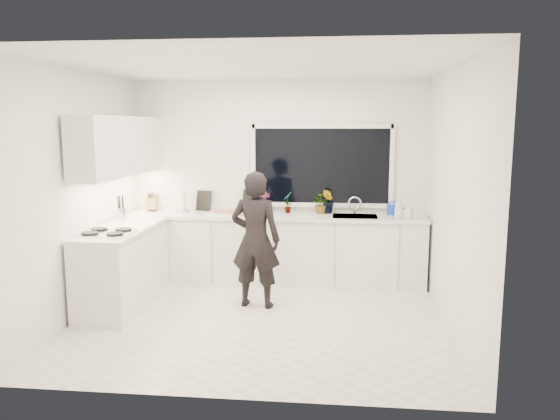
# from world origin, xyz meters

# --- Properties ---
(floor) EXTENTS (4.00, 3.50, 0.02)m
(floor) POSITION_xyz_m (0.00, 0.00, -0.01)
(floor) COLOR beige
(floor) RESTS_ON ground
(wall_back) EXTENTS (4.00, 0.02, 2.70)m
(wall_back) POSITION_xyz_m (0.00, 1.76, 1.35)
(wall_back) COLOR white
(wall_back) RESTS_ON ground
(wall_left) EXTENTS (0.02, 3.50, 2.70)m
(wall_left) POSITION_xyz_m (-2.01, 0.00, 1.35)
(wall_left) COLOR white
(wall_left) RESTS_ON ground
(wall_right) EXTENTS (0.02, 3.50, 2.70)m
(wall_right) POSITION_xyz_m (2.01, 0.00, 1.35)
(wall_right) COLOR white
(wall_right) RESTS_ON ground
(ceiling) EXTENTS (4.00, 3.50, 0.02)m
(ceiling) POSITION_xyz_m (0.00, 0.00, 2.71)
(ceiling) COLOR white
(ceiling) RESTS_ON wall_back
(window) EXTENTS (1.80, 0.02, 1.00)m
(window) POSITION_xyz_m (0.60, 1.73, 1.55)
(window) COLOR black
(window) RESTS_ON wall_back
(base_cabinets_back) EXTENTS (3.92, 0.58, 0.88)m
(base_cabinets_back) POSITION_xyz_m (0.00, 1.45, 0.44)
(base_cabinets_back) COLOR white
(base_cabinets_back) RESTS_ON floor
(base_cabinets_left) EXTENTS (0.58, 1.60, 0.88)m
(base_cabinets_left) POSITION_xyz_m (-1.67, 0.35, 0.44)
(base_cabinets_left) COLOR white
(base_cabinets_left) RESTS_ON floor
(countertop_back) EXTENTS (3.94, 0.62, 0.04)m
(countertop_back) POSITION_xyz_m (0.00, 1.44, 0.90)
(countertop_back) COLOR silver
(countertop_back) RESTS_ON base_cabinets_back
(countertop_left) EXTENTS (0.62, 1.60, 0.04)m
(countertop_left) POSITION_xyz_m (-1.67, 0.35, 0.90)
(countertop_left) COLOR silver
(countertop_left) RESTS_ON base_cabinets_left
(upper_cabinets) EXTENTS (0.34, 2.10, 0.70)m
(upper_cabinets) POSITION_xyz_m (-1.79, 0.70, 1.85)
(upper_cabinets) COLOR white
(upper_cabinets) RESTS_ON wall_left
(sink) EXTENTS (0.58, 0.42, 0.14)m
(sink) POSITION_xyz_m (1.05, 1.45, 0.87)
(sink) COLOR silver
(sink) RESTS_ON countertop_back
(faucet) EXTENTS (0.03, 0.03, 0.22)m
(faucet) POSITION_xyz_m (1.05, 1.65, 1.03)
(faucet) COLOR silver
(faucet) RESTS_ON countertop_back
(stovetop) EXTENTS (0.56, 0.48, 0.03)m
(stovetop) POSITION_xyz_m (-1.69, -0.00, 0.94)
(stovetop) COLOR black
(stovetop) RESTS_ON countertop_left
(person) EXTENTS (0.62, 0.45, 1.58)m
(person) POSITION_xyz_m (-0.11, 0.44, 0.79)
(person) COLOR black
(person) RESTS_ON floor
(pizza_tray) EXTENTS (0.56, 0.50, 0.03)m
(pizza_tray) POSITION_xyz_m (-0.66, 1.42, 0.94)
(pizza_tray) COLOR #B9B9BD
(pizza_tray) RESTS_ON countertop_back
(pizza) EXTENTS (0.51, 0.44, 0.01)m
(pizza) POSITION_xyz_m (-0.66, 1.42, 0.95)
(pizza) COLOR red
(pizza) RESTS_ON pizza_tray
(watering_can) EXTENTS (0.15, 0.15, 0.13)m
(watering_can) POSITION_xyz_m (1.54, 1.61, 0.98)
(watering_can) COLOR #1538C8
(watering_can) RESTS_ON countertop_back
(paper_towel_roll) EXTENTS (0.12, 0.12, 0.26)m
(paper_towel_roll) POSITION_xyz_m (-1.28, 1.55, 1.05)
(paper_towel_roll) COLOR silver
(paper_towel_roll) RESTS_ON countertop_back
(knife_block) EXTENTS (0.14, 0.12, 0.22)m
(knife_block) POSITION_xyz_m (-1.72, 1.59, 1.03)
(knife_block) COLOR #986747
(knife_block) RESTS_ON countertop_back
(utensil_crock) EXTENTS (0.16, 0.16, 0.16)m
(utensil_crock) POSITION_xyz_m (-1.85, 0.80, 1.00)
(utensil_crock) COLOR silver
(utensil_crock) RESTS_ON countertop_left
(picture_frame_large) EXTENTS (0.22, 0.08, 0.28)m
(picture_frame_large) POSITION_xyz_m (-1.02, 1.69, 1.06)
(picture_frame_large) COLOR black
(picture_frame_large) RESTS_ON countertop_back
(picture_frame_small) EXTENTS (0.25, 0.07, 0.30)m
(picture_frame_small) POSITION_xyz_m (-0.36, 1.69, 1.07)
(picture_frame_small) COLOR black
(picture_frame_small) RESTS_ON countertop_back
(herb_plants) EXTENTS (1.05, 0.30, 0.32)m
(herb_plants) POSITION_xyz_m (0.39, 1.61, 1.06)
(herb_plants) COLOR #26662D
(herb_plants) RESTS_ON countertop_back
(soap_bottles) EXTENTS (0.26, 0.14, 0.27)m
(soap_bottles) POSITION_xyz_m (1.63, 1.30, 1.04)
(soap_bottles) COLOR #D8BF66
(soap_bottles) RESTS_ON countertop_back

